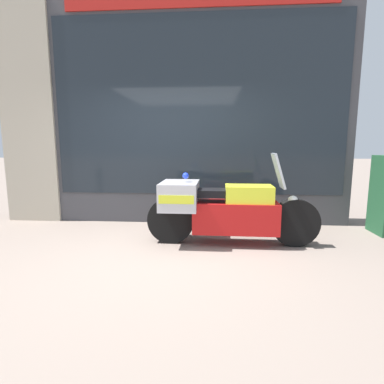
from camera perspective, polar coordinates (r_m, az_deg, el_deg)
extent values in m
plane|color=gray|center=(3.89, -7.28, -12.51)|extent=(60.00, 60.00, 0.00)
cube|color=#424247|center=(5.63, -3.55, 15.10)|extent=(6.28, 0.40, 4.05)
cube|color=#B2A893|center=(6.55, -27.78, 13.24)|extent=(1.00, 0.55, 4.05)
cube|color=#1E262D|center=(5.38, 1.21, 15.94)|extent=(5.05, 0.02, 3.05)
cube|color=slate|center=(5.68, 0.87, -2.69)|extent=(4.83, 0.30, 0.55)
cube|color=silver|center=(5.71, 0.97, 7.14)|extent=(4.83, 0.02, 1.42)
cube|color=beige|center=(5.59, 0.91, 14.32)|extent=(4.83, 0.30, 0.02)
cube|color=navy|center=(5.88, -14.51, 14.17)|extent=(0.18, 0.04, 0.05)
cube|color=#C68E19|center=(5.60, 0.91, 14.72)|extent=(0.18, 0.04, 0.05)
cube|color=#B7B2A8|center=(5.71, 16.79, 14.24)|extent=(0.18, 0.04, 0.05)
cube|color=red|center=(5.89, -15.87, 1.43)|extent=(0.19, 0.03, 0.27)
cube|color=white|center=(5.61, -4.94, 1.37)|extent=(0.19, 0.02, 0.27)
cube|color=#2D8E42|center=(5.54, 6.69, 1.26)|extent=(0.19, 0.02, 0.27)
cube|color=#2866B7|center=(5.71, 18.10, 1.10)|extent=(0.19, 0.03, 0.27)
cylinder|color=black|center=(4.47, 19.02, -5.54)|extent=(0.68, 0.15, 0.68)
cylinder|color=black|center=(4.39, -4.03, -5.34)|extent=(0.68, 0.15, 0.68)
cube|color=#B71414|center=(4.33, 8.20, -4.71)|extent=(1.20, 0.47, 0.44)
cube|color=yellow|center=(4.28, 10.77, -0.54)|extent=(0.66, 0.42, 0.27)
cube|color=black|center=(4.25, 4.64, -0.16)|extent=(0.70, 0.35, 0.10)
cube|color=#B7B7BC|center=(4.29, -2.36, -0.59)|extent=(0.53, 0.74, 0.38)
cube|color=yellow|center=(4.29, -2.36, -0.59)|extent=(0.48, 0.75, 0.11)
cube|color=#B2BCC6|center=(4.30, 16.12, 3.91)|extent=(0.18, 0.32, 0.49)
sphere|color=white|center=(4.40, 18.68, -1.54)|extent=(0.14, 0.14, 0.14)
sphere|color=blue|center=(4.25, -1.22, 3.12)|extent=(0.09, 0.09, 0.09)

